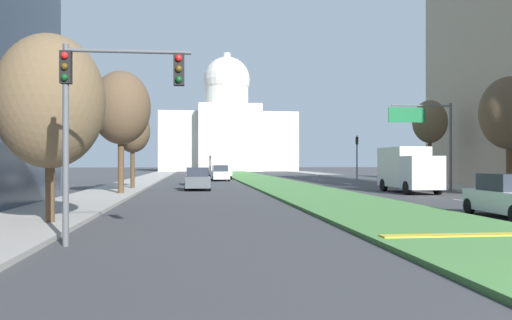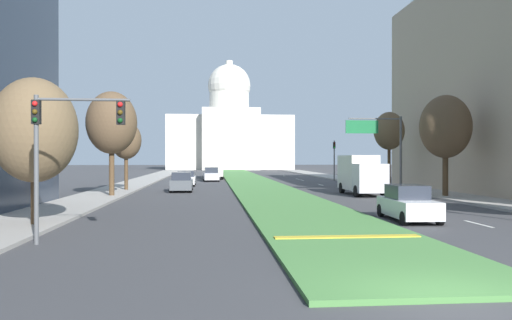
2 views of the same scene
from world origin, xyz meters
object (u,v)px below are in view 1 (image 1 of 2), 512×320
at_px(traffic_light_near_left, 99,99).
at_px(city_bus, 220,165).
at_px(sedan_distant, 197,177).
at_px(street_tree_left_mid, 121,108).
at_px(box_truck_delivery, 408,169).
at_px(sedan_midblock, 197,179).
at_px(sedan_lead_stopped, 510,197).
at_px(street_tree_right_far, 430,122).
at_px(traffic_light_far_right, 357,152).
at_px(street_tree_left_far, 133,131).
at_px(sedan_far_horizon, 220,174).
at_px(capitol_building, 227,132).
at_px(street_tree_left_near, 50,101).
at_px(street_tree_right_mid, 509,113).
at_px(overhead_guide_sign, 428,129).

relative_size(traffic_light_near_left, city_bus, 0.47).
bearing_deg(city_bus, sedan_distant, -99.25).
xyz_separation_m(street_tree_left_mid, box_truck_delivery, (19.61, 0.70, -3.95)).
bearing_deg(city_bus, sedan_midblock, -96.20).
distance_m(box_truck_delivery, city_bus, 34.70).
bearing_deg(sedan_distant, sedan_lead_stopped, -68.49).
bearing_deg(street_tree_right_far, traffic_light_far_right, 95.01).
xyz_separation_m(street_tree_left_mid, sedan_lead_stopped, (16.90, -15.59, -4.83)).
distance_m(street_tree_left_far, sedan_far_horizon, 19.92).
xyz_separation_m(capitol_building, street_tree_left_near, (-12.49, -108.24, -5.08)).
relative_size(street_tree_left_near, street_tree_right_mid, 0.84).
bearing_deg(traffic_light_near_left, street_tree_left_mid, 96.31).
bearing_deg(street_tree_right_mid, box_truck_delivery, 148.22).
relative_size(overhead_guide_sign, street_tree_right_mid, 0.84).
height_order(overhead_guide_sign, sedan_far_horizon, overhead_guide_sign).
bearing_deg(capitol_building, box_truck_delivery, -85.48).
xyz_separation_m(overhead_guide_sign, box_truck_delivery, (-2.23, -1.58, -2.93)).
bearing_deg(city_bus, traffic_light_far_right, -30.32).
bearing_deg(street_tree_left_far, capitol_building, 81.66).
relative_size(street_tree_left_mid, street_tree_right_mid, 1.04).
xyz_separation_m(traffic_light_near_left, street_tree_left_far, (-2.35, 27.58, 0.72)).
bearing_deg(street_tree_right_mid, street_tree_left_far, 159.26).
distance_m(street_tree_right_far, box_truck_delivery, 10.01).
xyz_separation_m(traffic_light_near_left, sedan_far_horizon, (5.25, 45.63, -2.97)).
height_order(street_tree_left_mid, sedan_midblock, street_tree_left_mid).
bearing_deg(traffic_light_near_left, sedan_midblock, 84.34).
relative_size(street_tree_right_mid, sedan_lead_stopped, 1.77).
bearing_deg(street_tree_left_near, traffic_light_near_left, -61.30).
bearing_deg(overhead_guide_sign, box_truck_delivery, -144.74).
distance_m(street_tree_right_mid, sedan_lead_stopped, 15.93).
bearing_deg(street_tree_left_mid, capitol_building, 82.30).
xyz_separation_m(street_tree_left_mid, city_bus, (7.92, 33.37, -3.86)).
bearing_deg(sedan_midblock, street_tree_left_mid, -130.20).
bearing_deg(traffic_light_far_right, traffic_light_near_left, -115.05).
distance_m(sedan_lead_stopped, sedan_distant, 32.70).
distance_m(sedan_lead_stopped, city_bus, 49.78).
bearing_deg(sedan_midblock, street_tree_right_mid, -22.91).
bearing_deg(traffic_light_far_right, street_tree_left_mid, -133.83).
bearing_deg(street_tree_right_mid, sedan_midblock, 157.09).
bearing_deg(street_tree_right_far, sedan_midblock, -172.77).
bearing_deg(street_tree_right_mid, sedan_distant, 139.02).
distance_m(traffic_light_near_left, sedan_midblock, 26.88).
relative_size(capitol_building, traffic_light_far_right, 6.06).
height_order(street_tree_right_far, sedan_far_horizon, street_tree_right_far).
height_order(capitol_building, street_tree_left_mid, capitol_building).
relative_size(street_tree_right_mid, street_tree_left_far, 1.24).
distance_m(sedan_distant, city_bus, 18.80).
bearing_deg(sedan_midblock, overhead_guide_sign, -11.86).
height_order(street_tree_right_far, sedan_distant, street_tree_right_far).
bearing_deg(traffic_light_far_right, street_tree_right_far, -84.99).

